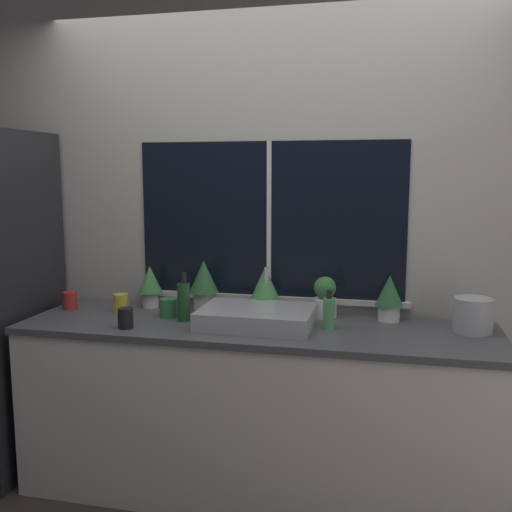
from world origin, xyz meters
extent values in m
cube|color=#BCB7AD|center=(0.00, 0.69, 1.35)|extent=(8.00, 0.06, 2.70)
cube|color=black|center=(0.00, 0.66, 1.39)|extent=(1.46, 0.01, 0.84)
cube|color=silver|center=(0.00, 0.65, 1.39)|extent=(0.02, 0.01, 0.84)
cube|color=silver|center=(0.00, 0.65, 0.95)|extent=(1.52, 0.04, 0.03)
cube|color=#BCB7AD|center=(-2.16, 1.50, 1.35)|extent=(0.06, 7.00, 2.70)
cube|color=white|center=(0.00, 0.31, 0.43)|extent=(2.35, 0.62, 0.85)
cube|color=#4C4C51|center=(0.00, 0.31, 0.87)|extent=(2.38, 0.65, 0.03)
cube|color=#ADADB2|center=(0.01, 0.30, 0.93)|extent=(0.55, 0.39, 0.09)
cylinder|color=#B7B7BC|center=(0.01, 0.53, 0.90)|extent=(0.04, 0.04, 0.03)
cylinder|color=#B7B7BC|center=(0.01, 0.53, 1.03)|extent=(0.02, 0.02, 0.23)
cylinder|color=white|center=(-0.66, 0.55, 0.93)|extent=(0.09, 0.09, 0.09)
cone|color=#478E4C|center=(-0.66, 0.55, 1.05)|extent=(0.14, 0.14, 0.15)
cylinder|color=white|center=(-0.34, 0.55, 0.94)|extent=(0.12, 0.12, 0.10)
cone|color=#2D6638|center=(-0.34, 0.55, 1.08)|extent=(0.16, 0.16, 0.18)
cylinder|color=white|center=(0.00, 0.55, 0.93)|extent=(0.10, 0.10, 0.09)
cone|color=#478E4C|center=(0.00, 0.55, 1.06)|extent=(0.15, 0.15, 0.17)
cylinder|color=white|center=(0.32, 0.55, 0.94)|extent=(0.13, 0.13, 0.10)
sphere|color=#387A3D|center=(0.32, 0.55, 1.05)|extent=(0.12, 0.12, 0.12)
cylinder|color=white|center=(0.65, 0.55, 0.93)|extent=(0.11, 0.11, 0.08)
cone|color=#2D6638|center=(0.65, 0.55, 1.05)|extent=(0.14, 0.14, 0.16)
cylinder|color=#519E5B|center=(0.36, 0.34, 0.96)|extent=(0.06, 0.06, 0.15)
cylinder|color=black|center=(0.36, 0.34, 1.06)|extent=(0.03, 0.03, 0.04)
cylinder|color=#235128|center=(-0.38, 0.32, 0.99)|extent=(0.06, 0.06, 0.20)
cylinder|color=black|center=(-0.38, 0.32, 1.11)|extent=(0.03, 0.03, 0.06)
cylinder|color=black|center=(-0.61, 0.12, 0.94)|extent=(0.07, 0.07, 0.10)
cylinder|color=#38844C|center=(-0.48, 0.37, 0.94)|extent=(0.09, 0.09, 0.10)
cylinder|color=#B72D28|center=(-1.08, 0.41, 0.94)|extent=(0.08, 0.08, 0.10)
cylinder|color=gold|center=(-0.78, 0.42, 0.94)|extent=(0.08, 0.08, 0.10)
cylinder|color=#B2B2B7|center=(1.04, 0.43, 0.97)|extent=(0.18, 0.18, 0.17)
cone|color=#B2B2B7|center=(1.04, 0.43, 1.06)|extent=(0.16, 0.16, 0.02)
camera|label=1|loc=(0.63, -2.38, 1.64)|focal=40.00mm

